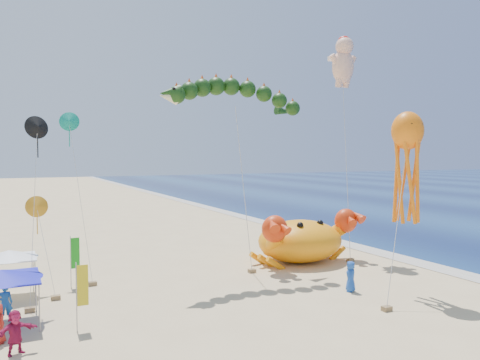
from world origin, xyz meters
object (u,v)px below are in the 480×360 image
at_px(dragon_kite, 233,99).
at_px(canopy_blue, 0,275).
at_px(cherub_kite, 343,61).
at_px(canopy_white, 9,255).
at_px(octopus_kite, 407,159).
at_px(crab_inflatable, 301,239).

relative_size(dragon_kite, canopy_blue, 3.45).
distance_m(dragon_kite, canopy_blue, 17.55).
bearing_deg(canopy_blue, cherub_kite, 14.25).
xyz_separation_m(cherub_kite, canopy_white, (-24.94, -1.52, -13.40)).
height_order(cherub_kite, octopus_kite, cherub_kite).
xyz_separation_m(dragon_kite, canopy_blue, (-14.19, -4.14, -9.46)).
bearing_deg(octopus_kite, cherub_kite, 69.96).
bearing_deg(cherub_kite, crab_inflatable, -163.27).
relative_size(octopus_kite, canopy_white, 3.43).
xyz_separation_m(dragon_kite, canopy_white, (-13.82, 0.78, -9.46)).
distance_m(dragon_kite, octopus_kite, 11.87).
relative_size(dragon_kite, canopy_white, 4.20).
xyz_separation_m(canopy_blue, canopy_white, (0.37, 4.91, -0.00)).
bearing_deg(canopy_white, dragon_kite, -3.22).
bearing_deg(crab_inflatable, dragon_kite, -172.71).
relative_size(crab_inflatable, octopus_kite, 0.85).
bearing_deg(octopus_kite, crab_inflatable, 96.57).
bearing_deg(canopy_white, cherub_kite, 3.48).
bearing_deg(dragon_kite, canopy_blue, -163.75).
xyz_separation_m(cherub_kite, octopus_kite, (-3.97, -10.88, -7.93)).
relative_size(crab_inflatable, dragon_kite, 0.69).
distance_m(cherub_kite, canopy_blue, 29.35).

